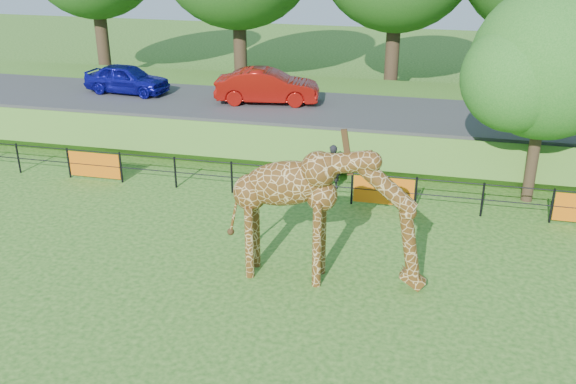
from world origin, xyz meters
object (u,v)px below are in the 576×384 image
(giraffe, at_px, (326,216))
(car_red, at_px, (267,86))
(tree_east, at_px, (550,69))
(car_blue, at_px, (127,79))
(visitor, at_px, (333,167))

(giraffe, relative_size, car_red, 1.18)
(giraffe, bearing_deg, tree_east, 49.05)
(car_blue, bearing_deg, giraffe, -130.64)
(tree_east, bearing_deg, giraffe, -130.95)
(car_blue, relative_size, visitor, 2.39)
(tree_east, bearing_deg, car_red, 155.33)
(giraffe, distance_m, car_blue, 15.57)
(tree_east, bearing_deg, visitor, -175.80)
(car_red, xyz_separation_m, visitor, (3.61, -5.08, -1.34))
(visitor, relative_size, tree_east, 0.23)
(giraffe, bearing_deg, visitor, 97.82)
(giraffe, xyz_separation_m, car_red, (-4.43, 11.05, 0.34))
(car_red, distance_m, visitor, 6.37)
(visitor, bearing_deg, car_red, -54.76)
(car_blue, distance_m, visitor, 11.33)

